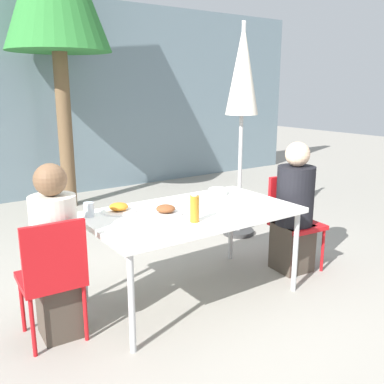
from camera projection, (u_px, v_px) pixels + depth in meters
ground_plane at (192, 295)px, 3.55m from camera, size 24.00×24.00×0.00m
building_facade at (38, 99)px, 6.41m from camera, size 10.00×0.20×3.00m
dining_table at (192, 216)px, 3.38m from camera, size 1.64×0.95×0.73m
chair_left at (53, 272)px, 2.79m from camera, size 0.42×0.42×0.87m
person_left at (56, 256)px, 2.86m from camera, size 0.31×0.31×1.21m
chair_right at (292, 215)px, 4.02m from camera, size 0.44×0.44×0.87m
person_right at (294, 211)px, 3.91m from camera, size 0.34×0.34×1.21m
closed_umbrella at (242, 79)px, 4.60m from camera, size 0.36×0.36×2.35m
plate_0 at (166, 211)px, 3.27m from camera, size 0.27×0.27×0.07m
plate_1 at (119, 209)px, 3.32m from camera, size 0.27×0.27×0.07m
bottle at (195, 208)px, 3.06m from camera, size 0.07×0.07×0.21m
drinking_cup at (89, 210)px, 3.20m from camera, size 0.08×0.08×0.11m
salad_bowl at (218, 192)px, 3.86m from camera, size 0.17×0.17×0.06m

